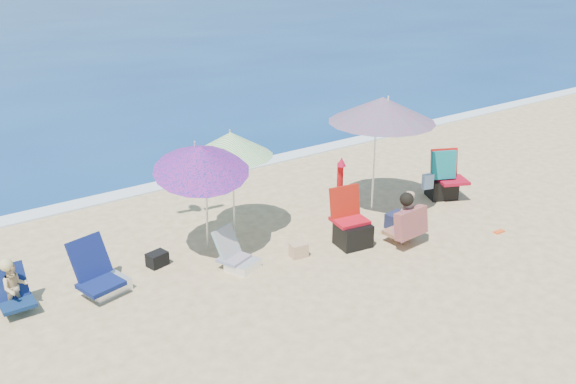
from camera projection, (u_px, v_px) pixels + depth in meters
ground at (339, 269)px, 10.20m from camera, size 120.00×120.00×0.00m
foam at (192, 178)px, 14.04m from camera, size 120.00×0.50×0.04m
umbrella_turquoise at (382, 110)px, 11.70m from camera, size 2.50×2.50×2.31m
umbrella_striped at (231, 144)px, 10.81m from camera, size 1.91×1.91×1.95m
umbrella_blue at (201, 159)px, 9.99m from camera, size 2.05×2.08×2.13m
furled_umbrella at (340, 191)px, 11.21m from camera, size 0.20×0.23×1.47m
chair_navy at (101, 278)px, 9.50m from camera, size 0.80×0.90×0.82m
chair_rainbow at (237, 258)px, 10.20m from camera, size 0.68×0.77×0.65m
camp_chair_left at (351, 229)px, 10.94m from camera, size 0.65×0.71×1.00m
camp_chair_right at (443, 181)px, 12.90m from camera, size 1.01×0.91×1.05m
person_center at (408, 219)px, 10.87m from camera, size 0.69×0.61×1.00m
person_left at (14, 287)px, 8.93m from camera, size 0.48×0.59×0.85m
bag_black_a at (157, 259)px, 10.28m from camera, size 0.36×0.30×0.23m
bag_tan at (299, 250)px, 10.58m from camera, size 0.31×0.24×0.24m
bag_navy_b at (396, 220)px, 11.65m from camera, size 0.41×0.33×0.28m
orange_item at (499, 232)px, 11.49m from camera, size 0.22×0.11×0.03m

